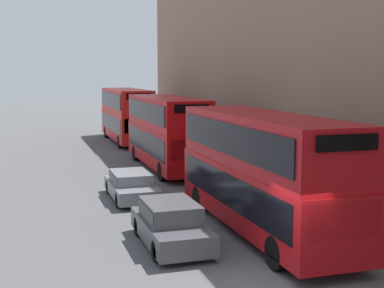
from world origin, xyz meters
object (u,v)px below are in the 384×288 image
bus_leading (262,168)px  pedestrian (212,156)px  bus_second_in_queue (166,129)px  car_hatchback (131,185)px  bus_third_in_queue (126,113)px  car_dark_sedan (171,222)px

bus_leading → pedestrian: (2.32, 11.74, -1.44)m
bus_leading → bus_second_in_queue: (0.00, 13.16, 0.02)m
bus_second_in_queue → car_hatchback: bearing=-116.3°
bus_third_in_queue → pedestrian: bus_third_in_queue is taller
car_dark_sedan → car_hatchback: 6.74m
car_dark_sedan → car_hatchback: car_dark_sedan is taller
bus_leading → car_dark_sedan: bus_leading is taller
car_hatchback → pedestrian: (5.72, 5.48, 0.20)m
bus_third_in_queue → pedestrian: 14.53m
car_hatchback → pedestrian: bearing=43.7°
bus_third_in_queue → car_dark_sedan: bus_third_in_queue is taller
bus_leading → car_hatchback: size_ratio=2.41×
bus_leading → car_hatchback: bearing=118.5°
bus_leading → bus_third_in_queue: (0.00, 26.01, 0.07)m
car_dark_sedan → bus_second_in_queue: bearing=76.0°
bus_leading → bus_second_in_queue: bearing=90.0°
bus_leading → bus_second_in_queue: bus_second_in_queue is taller
bus_second_in_queue → car_hatchback: bus_second_in_queue is taller
bus_third_in_queue → car_dark_sedan: bearing=-97.3°
bus_second_in_queue → bus_third_in_queue: 12.85m
bus_second_in_queue → car_hatchback: 7.86m
bus_second_in_queue → car_dark_sedan: 14.14m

